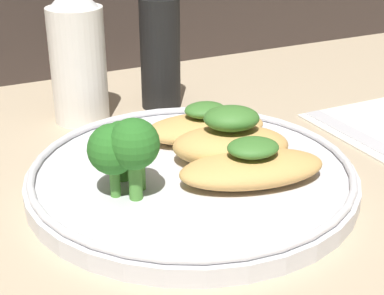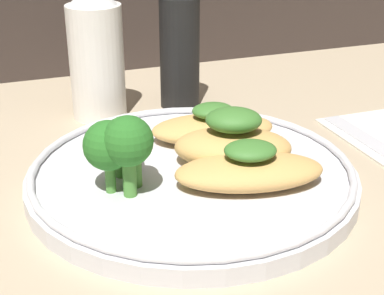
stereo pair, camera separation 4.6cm
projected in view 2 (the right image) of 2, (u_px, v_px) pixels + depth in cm
name	position (u px, v px, depth cm)	size (l,w,h in cm)	color
ground_plane	(192.00, 191.00, 47.52)	(180.00, 180.00, 1.00)	tan
plate	(192.00, 175.00, 46.90)	(26.22, 26.22, 2.00)	silver
grilled_meat_front	(249.00, 169.00, 43.95)	(12.21, 7.69, 3.55)	tan
grilled_meat_middle	(232.00, 142.00, 47.28)	(10.84, 8.70, 4.77)	tan
grilled_meat_back	(213.00, 127.00, 51.70)	(11.66, 7.42, 3.38)	tan
broccoli_bunch	(121.00, 144.00, 42.25)	(5.01, 6.36, 6.19)	#4C8E38
sauce_bottle	(96.00, 53.00, 58.54)	(5.49, 5.49, 13.97)	white
pepper_grinder	(180.00, 47.00, 61.39)	(4.20, 4.20, 14.32)	black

